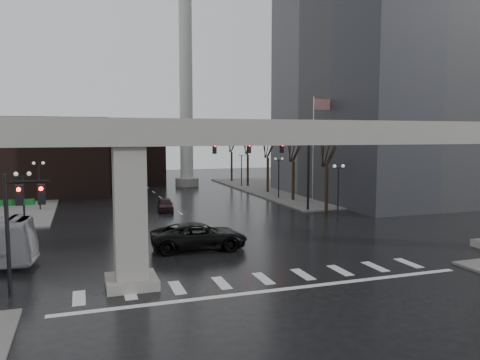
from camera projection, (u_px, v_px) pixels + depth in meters
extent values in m
plane|color=black|center=(257.00, 273.00, 26.64)|extent=(160.00, 160.00, 0.00)
cube|color=slate|center=(335.00, 188.00, 68.88)|extent=(28.00, 36.00, 0.15)
cube|color=gray|center=(257.00, 133.00, 25.86)|extent=(48.00, 2.20, 1.40)
cube|color=gray|center=(130.00, 217.00, 24.04)|extent=(1.60, 1.60, 7.30)
cube|color=gray|center=(132.00, 282.00, 24.37)|extent=(2.60, 2.60, 0.50)
cube|color=#5A5A5F|center=(394.00, 29.00, 58.07)|extent=(22.00, 26.00, 42.00)
cube|color=black|center=(43.00, 157.00, 61.24)|extent=(16.00, 14.00, 10.00)
cube|color=black|center=(129.00, 159.00, 74.61)|extent=(10.00, 10.00, 8.00)
cylinder|color=beige|center=(186.00, 87.00, 70.45)|extent=(2.00, 2.00, 30.00)
cylinder|color=gray|center=(187.00, 182.00, 71.85)|extent=(3.60, 3.60, 1.20)
cylinder|color=black|center=(308.00, 172.00, 48.06)|extent=(0.24, 0.24, 8.00)
cylinder|color=black|center=(254.00, 142.00, 45.83)|extent=(12.00, 0.18, 0.18)
cube|color=black|center=(282.00, 148.00, 46.86)|extent=(0.35, 0.30, 1.00)
cube|color=black|center=(249.00, 148.00, 45.73)|extent=(0.35, 0.30, 1.00)
cube|color=black|center=(215.00, 149.00, 44.61)|extent=(0.35, 0.30, 1.00)
sphere|color=#FF0C05|center=(283.00, 145.00, 46.66)|extent=(0.20, 0.20, 0.20)
cube|color=#0C561B|center=(295.00, 143.00, 47.29)|extent=(1.80, 0.05, 0.35)
cube|color=#0C561B|center=(234.00, 144.00, 45.21)|extent=(1.80, 0.05, 0.35)
cylinder|color=black|center=(8.00, 235.00, 22.72)|extent=(0.20, 0.20, 6.00)
cylinder|color=black|center=(28.00, 182.00, 22.78)|extent=(2.00, 0.14, 0.14)
cube|color=black|center=(19.00, 195.00, 22.72)|extent=(0.35, 0.30, 1.00)
cube|color=black|center=(41.00, 194.00, 23.04)|extent=(0.35, 0.30, 1.00)
cube|color=#0C561B|center=(17.00, 202.00, 22.72)|extent=(1.60, 0.05, 0.30)
cylinder|color=silver|center=(313.00, 152.00, 51.59)|extent=(0.12, 0.12, 12.00)
cube|color=red|center=(322.00, 104.00, 51.41)|extent=(2.00, 0.03, 1.20)
cylinder|color=black|center=(338.00, 193.00, 43.92)|extent=(0.14, 0.14, 4.80)
cube|color=black|center=(339.00, 168.00, 43.69)|extent=(0.90, 0.06, 0.06)
sphere|color=silver|center=(334.00, 166.00, 43.53)|extent=(0.32, 0.32, 0.32)
sphere|color=silver|center=(343.00, 166.00, 43.82)|extent=(0.32, 0.32, 0.32)
cylinder|color=black|center=(279.00, 180.00, 57.11)|extent=(0.14, 0.14, 4.80)
cube|color=black|center=(279.00, 160.00, 56.88)|extent=(0.90, 0.06, 0.06)
sphere|color=silver|center=(275.00, 159.00, 56.72)|extent=(0.32, 0.32, 0.32)
sphere|color=silver|center=(282.00, 159.00, 57.01)|extent=(0.32, 0.32, 0.32)
cylinder|color=black|center=(242.00, 171.00, 70.31)|extent=(0.14, 0.14, 4.80)
cube|color=black|center=(242.00, 156.00, 70.08)|extent=(0.90, 0.06, 0.06)
sphere|color=silver|center=(239.00, 154.00, 69.91)|extent=(0.32, 0.32, 0.32)
sphere|color=silver|center=(244.00, 154.00, 70.20)|extent=(0.32, 0.32, 0.32)
cylinder|color=black|center=(24.00, 207.00, 35.27)|extent=(0.14, 0.14, 4.80)
cube|color=black|center=(23.00, 177.00, 35.04)|extent=(0.90, 0.06, 0.06)
sphere|color=silver|center=(16.00, 174.00, 34.88)|extent=(0.32, 0.32, 0.32)
sphere|color=silver|center=(29.00, 174.00, 35.17)|extent=(0.32, 0.32, 0.32)
cylinder|color=black|center=(39.00, 188.00, 48.46)|extent=(0.14, 0.14, 4.80)
cube|color=black|center=(38.00, 165.00, 48.24)|extent=(0.90, 0.06, 0.06)
sphere|color=silver|center=(34.00, 163.00, 48.07)|extent=(0.32, 0.32, 0.32)
sphere|color=silver|center=(43.00, 163.00, 48.36)|extent=(0.32, 0.32, 0.32)
cylinder|color=black|center=(48.00, 176.00, 61.66)|extent=(0.14, 0.14, 4.80)
cube|color=black|center=(48.00, 158.00, 61.43)|extent=(0.90, 0.06, 0.06)
sphere|color=silver|center=(44.00, 157.00, 61.26)|extent=(0.32, 0.32, 0.32)
sphere|color=silver|center=(51.00, 157.00, 61.55)|extent=(0.32, 0.32, 0.32)
cylinder|color=black|center=(326.00, 189.00, 48.02)|extent=(0.34, 0.34, 4.55)
cylinder|color=black|center=(327.00, 153.00, 47.66)|extent=(0.12, 1.52, 2.98)
cylinder|color=black|center=(330.00, 155.00, 48.08)|extent=(0.83, 1.14, 2.51)
cylinder|color=black|center=(293.00, 181.00, 55.56)|extent=(0.34, 0.34, 4.66)
cylinder|color=black|center=(293.00, 149.00, 55.18)|extent=(0.12, 1.55, 3.05)
cylinder|color=black|center=(296.00, 151.00, 55.60)|extent=(0.85, 1.16, 2.57)
cylinder|color=black|center=(268.00, 175.00, 63.09)|extent=(0.34, 0.34, 4.76)
cylinder|color=black|center=(268.00, 146.00, 62.71)|extent=(0.12, 1.59, 3.11)
cylinder|color=black|center=(271.00, 148.00, 63.13)|extent=(0.86, 1.18, 2.62)
cylinder|color=black|center=(248.00, 171.00, 70.62)|extent=(0.34, 0.34, 4.87)
cylinder|color=black|center=(248.00, 144.00, 70.23)|extent=(0.12, 1.62, 3.18)
cylinder|color=black|center=(250.00, 146.00, 70.65)|extent=(0.88, 1.20, 2.68)
cylinder|color=black|center=(232.00, 167.00, 78.16)|extent=(0.34, 0.34, 4.97)
cylinder|color=black|center=(232.00, 142.00, 77.76)|extent=(0.12, 1.65, 3.25)
cylinder|color=black|center=(234.00, 144.00, 78.18)|extent=(0.89, 1.23, 2.74)
imported|color=black|center=(199.00, 236.00, 32.18)|extent=(6.83, 3.56, 1.84)
imported|color=black|center=(165.00, 205.00, 48.27)|extent=(2.08, 4.10, 1.34)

